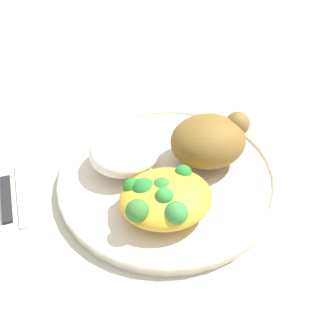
{
  "coord_description": "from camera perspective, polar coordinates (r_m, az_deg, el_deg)",
  "views": [
    {
      "loc": [
        -0.07,
        -0.38,
        0.4
      ],
      "look_at": [
        0.0,
        0.0,
        0.03
      ],
      "focal_mm": 45.5,
      "sensor_mm": 36.0,
      "label": 1
    }
  ],
  "objects": [
    {
      "name": "plate",
      "position": [
        0.55,
        0.0,
        -1.37
      ],
      "size": [
        0.28,
        0.28,
        0.02
      ],
      "color": "beige",
      "rests_on": "ground_plane"
    },
    {
      "name": "knife",
      "position": [
        0.6,
        -21.02,
        -1.15
      ],
      "size": [
        0.04,
        0.19,
        0.01
      ],
      "color": "black",
      "rests_on": "ground_plane"
    },
    {
      "name": "rice_pile",
      "position": [
        0.54,
        -5.9,
        2.18
      ],
      "size": [
        0.09,
        0.09,
        0.04
      ],
      "primitive_type": "ellipsoid",
      "color": "white",
      "rests_on": "plate"
    },
    {
      "name": "roasted_chicken",
      "position": [
        0.55,
        5.64,
        3.77
      ],
      "size": [
        0.11,
        0.08,
        0.06
      ],
      "color": "brown",
      "rests_on": "plate"
    },
    {
      "name": "ground_plane",
      "position": [
        0.56,
        0.0,
        -2.04
      ],
      "size": [
        2.0,
        2.0,
        0.0
      ],
      "primitive_type": "plane",
      "color": "beige"
    },
    {
      "name": "mac_cheese_with_broccoli",
      "position": [
        0.49,
        -0.62,
        -3.97
      ],
      "size": [
        0.11,
        0.09,
        0.05
      ],
      "color": "gold",
      "rests_on": "plate"
    },
    {
      "name": "fork",
      "position": [
        0.59,
        -19.34,
        -1.65
      ],
      "size": [
        0.03,
        0.14,
        0.01
      ],
      "color": "silver",
      "rests_on": "ground_plane"
    }
  ]
}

